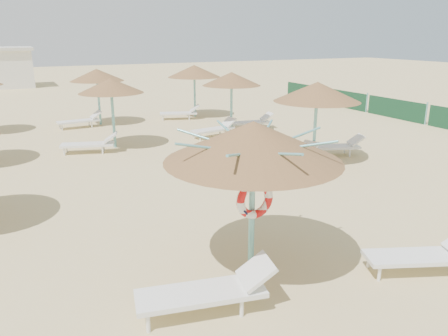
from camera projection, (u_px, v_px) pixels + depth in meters
name	position (u px, v px, depth m)	size (l,w,h in m)	color
ground	(267.00, 261.00, 8.47)	(120.00, 120.00, 0.00)	tan
main_palapa	(253.00, 142.00, 7.49)	(3.12, 3.12, 2.80)	#67B2B3
lounger_main_a	(210.00, 290.00, 6.82)	(2.26, 1.06, 0.79)	white
lounger_main_b	(424.00, 255.00, 7.97)	(2.09, 1.31, 0.73)	white
palapa_field	(130.00, 86.00, 16.73)	(15.13, 13.52, 2.72)	#67B2B3
windbreak_fence	(396.00, 109.00, 22.78)	(0.08, 19.84, 1.10)	#1C5430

